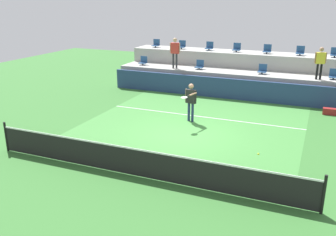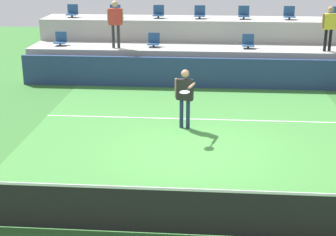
# 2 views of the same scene
# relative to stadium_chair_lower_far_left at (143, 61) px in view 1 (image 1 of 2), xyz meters

# --- Properties ---
(ground_plane) EXTENTS (40.00, 40.00, 0.00)m
(ground_plane) POSITION_rel_stadium_chair_lower_far_left_xyz_m (5.37, -7.23, -1.46)
(ground_plane) COLOR #336B2D
(court_inner_paint) EXTENTS (9.00, 10.00, 0.01)m
(court_inner_paint) POSITION_rel_stadium_chair_lower_far_left_xyz_m (5.37, -6.23, -1.46)
(court_inner_paint) COLOR #3D7F38
(court_inner_paint) RESTS_ON ground_plane
(court_service_line) EXTENTS (9.00, 0.06, 0.00)m
(court_service_line) POSITION_rel_stadium_chair_lower_far_left_xyz_m (5.37, -4.83, -1.46)
(court_service_line) COLOR white
(court_service_line) RESTS_ON ground_plane
(tennis_net) EXTENTS (10.48, 0.08, 1.07)m
(tennis_net) POSITION_rel_stadium_chair_lower_far_left_xyz_m (5.37, -11.23, -0.97)
(tennis_net) COLOR black
(tennis_net) RESTS_ON ground_plane
(sponsor_backboard) EXTENTS (13.00, 0.16, 1.10)m
(sponsor_backboard) POSITION_rel_stadium_chair_lower_far_left_xyz_m (5.37, -1.23, -0.91)
(sponsor_backboard) COLOR navy
(sponsor_backboard) RESTS_ON ground_plane
(seating_tier_lower) EXTENTS (13.00, 1.80, 1.25)m
(seating_tier_lower) POSITION_rel_stadium_chair_lower_far_left_xyz_m (5.37, 0.07, -0.84)
(seating_tier_lower) COLOR #9E9E99
(seating_tier_lower) RESTS_ON ground_plane
(seating_tier_upper) EXTENTS (13.00, 1.80, 2.10)m
(seating_tier_upper) POSITION_rel_stadium_chair_lower_far_left_xyz_m (5.37, 1.87, -0.41)
(seating_tier_upper) COLOR #9E9E99
(seating_tier_upper) RESTS_ON ground_plane
(stadium_chair_lower_far_left) EXTENTS (0.44, 0.40, 0.52)m
(stadium_chair_lower_far_left) POSITION_rel_stadium_chair_lower_far_left_xyz_m (0.00, 0.00, 0.00)
(stadium_chair_lower_far_left) COLOR #2D2D33
(stadium_chair_lower_far_left) RESTS_ON seating_tier_lower
(stadium_chair_lower_left) EXTENTS (0.44, 0.40, 0.52)m
(stadium_chair_lower_left) POSITION_rel_stadium_chair_lower_far_left_xyz_m (3.62, 0.00, 0.00)
(stadium_chair_lower_left) COLOR #2D2D33
(stadium_chair_lower_left) RESTS_ON seating_tier_lower
(stadium_chair_lower_right) EXTENTS (0.44, 0.40, 0.52)m
(stadium_chair_lower_right) POSITION_rel_stadium_chair_lower_far_left_xyz_m (7.20, 0.00, 0.00)
(stadium_chair_lower_right) COLOR #2D2D33
(stadium_chair_lower_right) RESTS_ON seating_tier_lower
(stadium_chair_lower_far_right) EXTENTS (0.44, 0.40, 0.52)m
(stadium_chair_lower_far_right) POSITION_rel_stadium_chair_lower_far_left_xyz_m (10.75, 0.00, 0.00)
(stadium_chair_lower_far_right) COLOR #2D2D33
(stadium_chair_lower_far_right) RESTS_ON seating_tier_lower
(stadium_chair_upper_far_left) EXTENTS (0.44, 0.40, 0.52)m
(stadium_chair_upper_far_left) POSITION_rel_stadium_chair_lower_far_left_xyz_m (0.04, 1.80, 0.85)
(stadium_chair_upper_far_left) COLOR #2D2D33
(stadium_chair_upper_far_left) RESTS_ON seating_tier_upper
(stadium_chair_upper_left) EXTENTS (0.44, 0.40, 0.52)m
(stadium_chair_upper_left) POSITION_rel_stadium_chair_lower_far_left_xyz_m (1.83, 1.80, 0.85)
(stadium_chair_upper_left) COLOR #2D2D33
(stadium_chair_upper_left) RESTS_ON seating_tier_upper
(stadium_chair_upper_mid_left) EXTENTS (0.44, 0.40, 0.52)m
(stadium_chair_upper_mid_left) POSITION_rel_stadium_chair_lower_far_left_xyz_m (3.64, 1.80, 0.85)
(stadium_chair_upper_mid_left) COLOR #2D2D33
(stadium_chair_upper_mid_left) RESTS_ON seating_tier_upper
(stadium_chair_upper_center) EXTENTS (0.44, 0.40, 0.52)m
(stadium_chair_upper_center) POSITION_rel_stadium_chair_lower_far_left_xyz_m (5.33, 1.80, 0.85)
(stadium_chair_upper_center) COLOR #2D2D33
(stadium_chair_upper_center) RESTS_ON seating_tier_upper
(stadium_chair_upper_mid_right) EXTENTS (0.44, 0.40, 0.52)m
(stadium_chair_upper_mid_right) POSITION_rel_stadium_chair_lower_far_left_xyz_m (7.11, 1.80, 0.85)
(stadium_chair_upper_mid_right) COLOR #2D2D33
(stadium_chair_upper_mid_right) RESTS_ON seating_tier_upper
(stadium_chair_upper_right) EXTENTS (0.44, 0.40, 0.52)m
(stadium_chair_upper_right) POSITION_rel_stadium_chair_lower_far_left_xyz_m (8.92, 1.80, 0.85)
(stadium_chair_upper_right) COLOR #2D2D33
(stadium_chair_upper_right) RESTS_ON seating_tier_upper
(stadium_chair_upper_far_right) EXTENTS (0.44, 0.40, 0.52)m
(stadium_chair_upper_far_right) POSITION_rel_stadium_chair_lower_far_left_xyz_m (10.71, 1.80, 0.85)
(stadium_chair_upper_far_right) COLOR #2D2D33
(stadium_chair_upper_far_right) RESTS_ON seating_tier_upper
(tennis_player) EXTENTS (0.58, 1.27, 1.69)m
(tennis_player) POSITION_rel_stadium_chair_lower_far_left_xyz_m (5.08, -5.66, -0.43)
(tennis_player) COLOR navy
(tennis_player) RESTS_ON ground_plane
(spectator_in_white) EXTENTS (0.61, 0.26, 1.75)m
(spectator_in_white) POSITION_rel_stadium_chair_lower_far_left_xyz_m (2.24, -0.38, 0.85)
(spectator_in_white) COLOR #2D2D33
(spectator_in_white) RESTS_ON seating_tier_lower
(spectator_leaning_on_rail) EXTENTS (0.57, 0.27, 1.62)m
(spectator_leaning_on_rail) POSITION_rel_stadium_chair_lower_far_left_xyz_m (10.03, -0.38, 0.75)
(spectator_leaning_on_rail) COLOR black
(spectator_leaning_on_rail) RESTS_ON seating_tier_lower
(tennis_ball) EXTENTS (0.07, 0.07, 0.07)m
(tennis_ball) POSITION_rel_stadium_chair_lower_far_left_xyz_m (8.70, -9.76, -0.74)
(tennis_ball) COLOR #CCE033
(equipment_bag) EXTENTS (0.76, 0.28, 0.30)m
(equipment_bag) POSITION_rel_stadium_chair_lower_far_left_xyz_m (10.81, -2.19, -1.31)
(equipment_bag) COLOR maroon
(equipment_bag) RESTS_ON ground_plane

